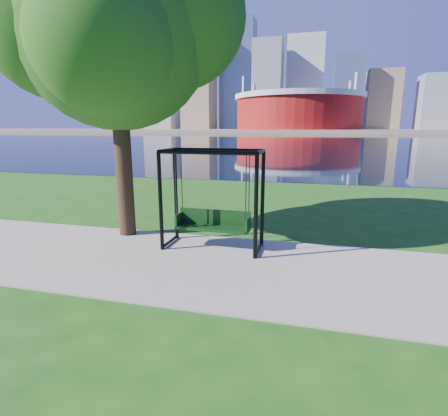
% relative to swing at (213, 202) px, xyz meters
% --- Properties ---
extents(ground, '(900.00, 900.00, 0.00)m').
position_rel_swing_xyz_m(ground, '(0.60, -0.63, -1.20)').
color(ground, '#1E5114').
rests_on(ground, ground).
extents(path, '(120.00, 4.00, 0.03)m').
position_rel_swing_xyz_m(path, '(0.60, -1.13, -1.19)').
color(path, '#9E937F').
rests_on(path, ground).
extents(river, '(900.00, 180.00, 0.02)m').
position_rel_swing_xyz_m(river, '(0.60, 101.37, -1.19)').
color(river, black).
rests_on(river, ground).
extents(far_bank, '(900.00, 228.00, 2.00)m').
position_rel_swing_xyz_m(far_bank, '(0.60, 305.37, -0.20)').
color(far_bank, '#937F60').
rests_on(far_bank, ground).
extents(stadium, '(83.00, 83.00, 32.00)m').
position_rel_swing_xyz_m(stadium, '(-9.40, 234.37, 13.03)').
color(stadium, maroon).
rests_on(stadium, far_bank).
extents(skyline, '(392.00, 66.00, 96.50)m').
position_rel_swing_xyz_m(skyline, '(-3.67, 318.76, 34.69)').
color(skyline, gray).
rests_on(skyline, far_bank).
extents(swing, '(2.44, 1.08, 2.48)m').
position_rel_swing_xyz_m(swing, '(0.00, 0.00, 0.00)').
color(swing, black).
rests_on(swing, ground).
extents(park_tree, '(6.41, 5.79, 7.96)m').
position_rel_swing_xyz_m(park_tree, '(-2.73, 0.56, 4.33)').
color(park_tree, black).
rests_on(park_tree, ground).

